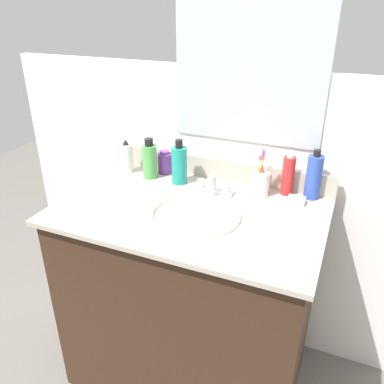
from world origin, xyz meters
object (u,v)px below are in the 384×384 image
object	(u,v)px
faucet	(213,187)
bottle_cream_purple	(165,162)
bottle_mouthwash_teal	(179,164)
bottle_shampoo_blue	(314,177)
bottle_lotion_white	(127,158)
bottle_toner_green	(150,160)
soap_bar	(296,200)
bottle_spray_red	(288,175)
cup_white_ceramic	(260,182)

from	to	relation	value
faucet	bottle_cream_purple	size ratio (longest dim) A/B	1.58
bottle_mouthwash_teal	bottle_shampoo_blue	bearing A→B (deg)	8.04
faucet	bottle_lotion_white	size ratio (longest dim) A/B	1.06
bottle_lotion_white	bottle_cream_purple	distance (m)	0.17
bottle_toner_green	soap_bar	xyz separation A→B (m)	(0.62, 0.00, -0.07)
faucet	soap_bar	bearing A→B (deg)	8.20
bottle_spray_red	soap_bar	bearing A→B (deg)	-52.52
bottle_lotion_white	bottle_cream_purple	bearing A→B (deg)	20.15
bottle_spray_red	faucet	bearing A→B (deg)	-157.28
bottle_toner_green	bottle_cream_purple	xyz separation A→B (m)	(0.04, 0.07, -0.03)
bottle_toner_green	bottle_spray_red	xyz separation A→B (m)	(0.57, 0.07, 0.01)
bottle_toner_green	bottle_cream_purple	size ratio (longest dim) A/B	1.72
bottle_lotion_white	bottle_cream_purple	xyz separation A→B (m)	(0.16, 0.06, -0.02)
bottle_spray_red	bottle_cream_purple	xyz separation A→B (m)	(-0.54, -0.00, -0.03)
bottle_shampoo_blue	bottle_spray_red	bearing A→B (deg)	-177.85
soap_bar	cup_white_ceramic	bearing A→B (deg)	173.40
bottle_shampoo_blue	bottle_cream_purple	xyz separation A→B (m)	(-0.63, -0.00, -0.04)
faucet	bottle_lotion_white	bearing A→B (deg)	172.74
faucet	bottle_toner_green	distance (m)	0.31
bottle_shampoo_blue	cup_white_ceramic	xyz separation A→B (m)	(-0.19, -0.05, -0.03)
bottle_cream_purple	cup_white_ceramic	xyz separation A→B (m)	(0.44, -0.05, 0.01)
bottle_spray_red	cup_white_ceramic	xyz separation A→B (m)	(-0.10, -0.05, -0.03)
bottle_lotion_white	cup_white_ceramic	world-z (taller)	cup_white_ceramic
bottle_toner_green	faucet	bearing A→B (deg)	-8.19
bottle_shampoo_blue	bottle_mouthwash_teal	world-z (taller)	bottle_shampoo_blue
bottle_lotion_white	soap_bar	distance (m)	0.75
bottle_lotion_white	bottle_mouthwash_teal	bearing A→B (deg)	-2.84
bottle_toner_green	bottle_mouthwash_teal	size ratio (longest dim) A/B	0.92
bottle_lotion_white	bottle_cream_purple	world-z (taller)	bottle_lotion_white
faucet	soap_bar	xyz separation A→B (m)	(0.32, 0.05, -0.02)
bottle_shampoo_blue	soap_bar	distance (m)	0.11
bottle_spray_red	bottle_lotion_white	world-z (taller)	bottle_spray_red
cup_white_ceramic	bottle_lotion_white	bearing A→B (deg)	-179.16
bottle_shampoo_blue	bottle_mouthwash_teal	size ratio (longest dim) A/B	1.04
bottle_toner_green	cup_white_ceramic	size ratio (longest dim) A/B	0.90
bottle_toner_green	bottle_shampoo_blue	world-z (taller)	bottle_shampoo_blue
bottle_shampoo_blue	cup_white_ceramic	distance (m)	0.20
bottle_cream_purple	soap_bar	world-z (taller)	bottle_cream_purple
faucet	soap_bar	world-z (taller)	faucet
faucet	bottle_cream_purple	distance (m)	0.29
bottle_toner_green	cup_white_ceramic	xyz separation A→B (m)	(0.48, 0.02, -0.02)
bottle_shampoo_blue	bottle_cream_purple	size ratio (longest dim) A/B	1.94
bottle_spray_red	bottle_lotion_white	size ratio (longest dim) A/B	1.24
bottle_shampoo_blue	cup_white_ceramic	world-z (taller)	bottle_shampoo_blue
faucet	bottle_spray_red	world-z (taller)	bottle_spray_red
bottle_spray_red	soap_bar	size ratio (longest dim) A/B	2.93
bottle_mouthwash_teal	soap_bar	distance (m)	0.49
bottle_mouthwash_teal	bottle_cream_purple	size ratio (longest dim) A/B	1.86
faucet	bottle_lotion_white	distance (m)	0.43
soap_bar	bottle_cream_purple	bearing A→B (deg)	173.57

